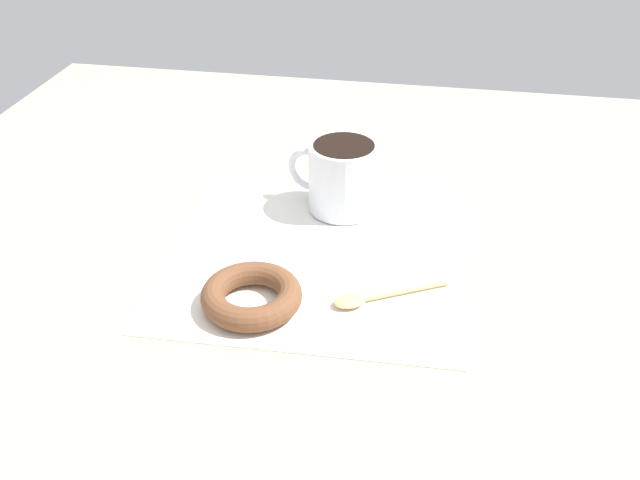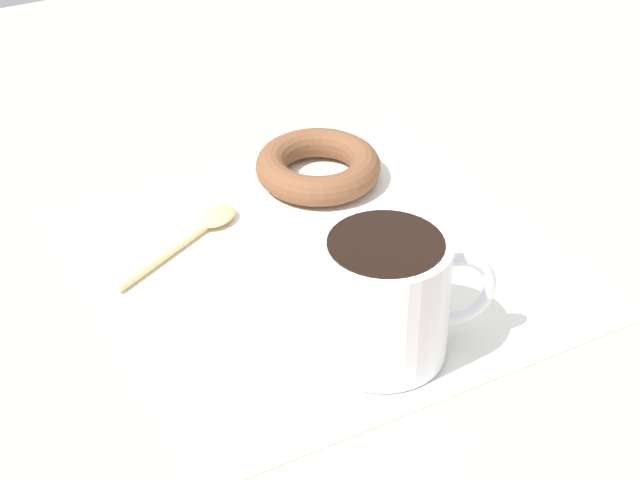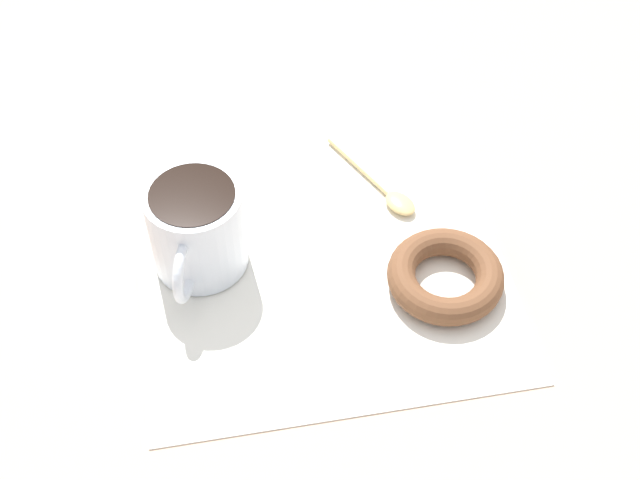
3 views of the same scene
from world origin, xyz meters
The scene contains 5 objects.
ground_plane centered at (0.00, 0.00, -1.00)cm, with size 120.00×120.00×2.00cm, color tan.
napkin centered at (1.95, -0.42, 0.15)cm, with size 34.46×34.46×0.30cm, color white.
coffee_cup centered at (13.22, -1.23, 4.97)cm, with size 8.88×12.16×9.05cm.
donut centered at (-8.89, 4.99, 1.61)cm, with size 10.79×10.79×2.63cm, color brown.
spoon centered at (-5.97, -6.91, 0.70)cm, with size 7.65×12.55×0.90cm.
Camera 3 is at (10.01, 52.78, 66.26)cm, focal length 50.00 mm.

